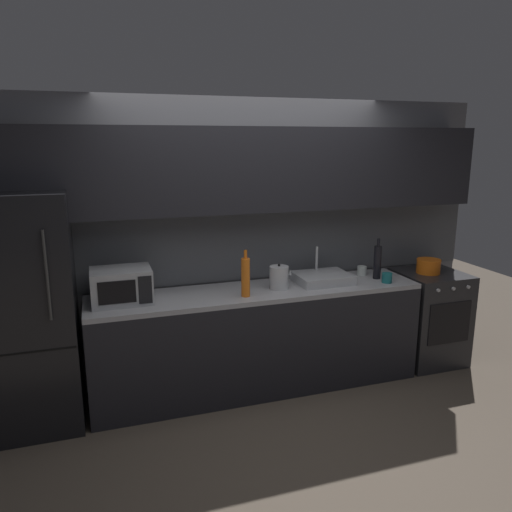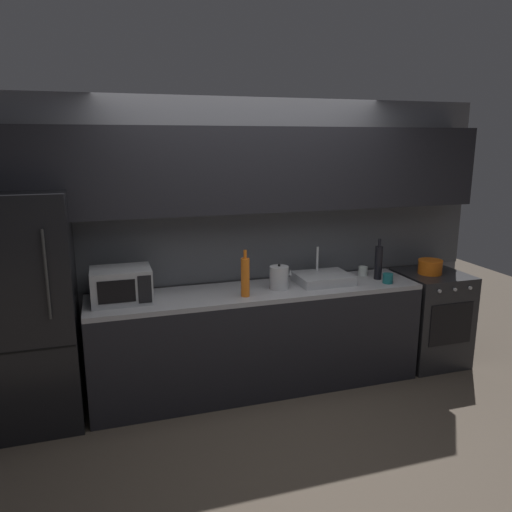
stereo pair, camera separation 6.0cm
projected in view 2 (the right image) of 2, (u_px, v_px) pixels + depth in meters
The scene contains 13 objects.
ground_plane at pixel (296, 443), 3.58m from camera, with size 10.00×10.00×0.00m, color #4C4238.
back_wall at pixel (248, 209), 4.34m from camera, with size 4.58×0.44×2.50m.
counter_run at pixel (258, 339), 4.32m from camera, with size 2.84×0.60×0.90m.
refrigerator at pixel (28, 311), 3.69m from camera, with size 0.68×0.69×1.79m.
oven_range at pixel (430, 318), 4.83m from camera, with size 0.60×0.62×0.90m.
microwave at pixel (121, 285), 3.87m from camera, with size 0.46×0.35×0.27m.
sink_basin at pixel (323, 278), 4.41m from camera, with size 0.48×0.38×0.30m.
kettle at pixel (279, 278), 4.22m from camera, with size 0.20×0.16×0.22m.
wine_bottle_dark at pixel (378, 262), 4.50m from camera, with size 0.07×0.07×0.37m.
wine_bottle_orange at pixel (245, 277), 4.00m from camera, with size 0.07×0.07×0.39m.
mug_teal at pixel (388, 278), 4.39m from camera, with size 0.09×0.09×0.09m, color #19666B.
mug_clear at pixel (363, 271), 4.65m from camera, with size 0.09×0.09×0.09m, color silver.
cooking_pot at pixel (430, 267), 4.70m from camera, with size 0.23×0.23×0.14m.
Camera 2 is at (-1.23, -2.94, 2.14)m, focal length 34.74 mm.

